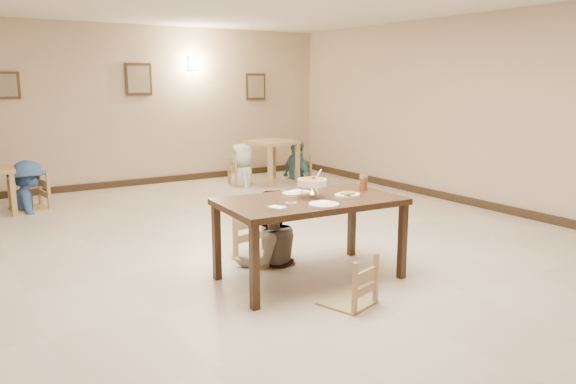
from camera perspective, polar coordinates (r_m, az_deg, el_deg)
floor at (r=6.72m, az=-1.92°, el=-5.83°), size 10.00×10.00×0.00m
wall_back at (r=11.05m, az=-15.38°, el=8.38°), size 10.00×0.00×10.00m
wall_right at (r=9.14m, az=20.39°, el=7.57°), size 0.00×10.00×10.00m
baseboard_back at (r=11.17m, az=-14.95°, el=0.99°), size 8.00×0.06×0.12m
baseboard_right at (r=9.30m, az=19.67°, el=-1.30°), size 0.06×10.00×0.12m
picture_a at (r=10.56m, az=-27.06°, el=9.63°), size 0.55×0.04×0.45m
picture_b at (r=11.02m, az=-14.95°, el=11.00°), size 0.50×0.04×0.60m
picture_c at (r=12.02m, az=-3.29°, el=10.63°), size 0.45×0.04×0.55m
wall_sconce at (r=11.41m, az=-9.63°, el=12.72°), size 0.16×0.05×0.22m
main_table at (r=5.56m, az=2.25°, el=-1.50°), size 1.82×1.10×0.83m
chair_far at (r=6.20m, az=-2.61°, el=-2.22°), size 0.50×0.50×1.07m
chair_near at (r=5.03m, az=6.12°, el=-6.60°), size 0.41×0.41×0.88m
main_diner at (r=6.06m, az=-1.97°, el=0.17°), size 0.79×0.62×1.62m
curry_warmer at (r=5.57m, az=2.47°, el=0.99°), size 0.33×0.29×0.26m
rice_plate_far at (r=5.74m, az=0.86°, el=-0.09°), size 0.31×0.31×0.07m
rice_plate_near at (r=5.23m, az=3.66°, el=-1.26°), size 0.29×0.29×0.06m
fried_plate at (r=5.67m, az=6.06°, el=-0.24°), size 0.28×0.28×0.06m
chili_dish at (r=5.30m, az=0.32°, el=-1.11°), size 0.10×0.10×0.02m
napkin_cutlery at (r=5.07m, az=-1.11°, el=-1.64°), size 0.18×0.23×0.03m
drink_glass at (r=6.02m, az=7.67°, el=0.93°), size 0.08×0.08×0.17m
bg_table_right at (r=10.97m, az=-1.66°, el=4.51°), size 0.97×0.97×0.83m
bg_chair_lr at (r=9.52m, az=-24.98°, el=1.51°), size 0.51×0.51×1.08m
bg_chair_rl at (r=10.76m, az=-4.70°, el=3.13°), size 0.44×0.44×0.93m
bg_chair_rr at (r=11.35m, az=0.96°, el=3.58°), size 0.43×0.43×0.93m
bg_diner_b at (r=9.49m, az=-25.10°, el=2.91°), size 0.67×1.05×1.55m
bg_diner_c at (r=10.71m, az=-4.73°, el=4.92°), size 0.69×0.89×1.60m
bg_diner_d at (r=11.31m, az=0.97°, el=5.40°), size 0.41×0.97×1.65m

